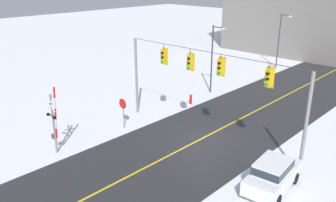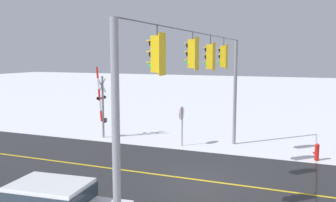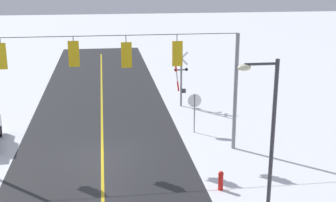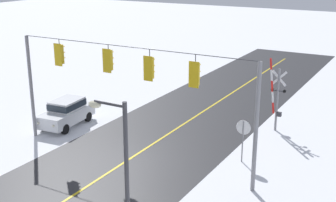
{
  "view_description": "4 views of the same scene",
  "coord_description": "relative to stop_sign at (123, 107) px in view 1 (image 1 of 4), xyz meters",
  "views": [
    {
      "loc": [
        13.66,
        -17.88,
        11.01
      ],
      "look_at": [
        -1.75,
        -1.79,
        2.82
      ],
      "focal_mm": 37.46,
      "sensor_mm": 36.0,
      "label": 1
    },
    {
      "loc": [
        14.5,
        4.38,
        5.31
      ],
      "look_at": [
        -3.27,
        -2.8,
        2.92
      ],
      "focal_mm": 39.05,
      "sensor_mm": 36.0,
      "label": 2
    },
    {
      "loc": [
        -0.27,
        22.22,
        9.23
      ],
      "look_at": [
        -3.64,
        -1.33,
        2.41
      ],
      "focal_mm": 48.8,
      "sensor_mm": 36.0,
      "label": 3
    },
    {
      "loc": [
        -13.09,
        18.68,
        10.45
      ],
      "look_at": [
        -1.81,
        -1.07,
        3.32
      ],
      "focal_mm": 48.74,
      "sensor_mm": 36.0,
      "label": 4
    }
  ],
  "objects": [
    {
      "name": "railroad_crossing",
      "position": [
        -0.1,
        -5.49,
        0.56
      ],
      "size": [
        1.14,
        0.31,
        4.61
      ],
      "color": "gray",
      "rests_on": "ground"
    },
    {
      "name": "lane_centre_line",
      "position": [
        5.41,
        8.79,
        -1.7
      ],
      "size": [
        0.14,
        72.0,
        0.01
      ],
      "primitive_type": "cube",
      "color": "gold",
      "rests_on": "ground"
    },
    {
      "name": "stop_sign",
      "position": [
        0.0,
        0.0,
        0.0
      ],
      "size": [
        0.8,
        0.09,
        2.35
      ],
      "color": "gray",
      "rests_on": "ground"
    },
    {
      "name": "ground_plane",
      "position": [
        5.41,
        2.79,
        -1.71
      ],
      "size": [
        160.0,
        160.0,
        0.0
      ],
      "primitive_type": "plane",
      "color": "white"
    },
    {
      "name": "building_distant",
      "position": [
        -0.2,
        37.11,
        4.96
      ],
      "size": [
        24.36,
        15.1,
        13.36
      ],
      "primitive_type": "cube",
      "color": "slate",
      "rests_on": "ground"
    },
    {
      "name": "streetlamp_far",
      "position": [
        -0.18,
        24.5,
        2.2
      ],
      "size": [
        1.39,
        0.28,
        6.5
      ],
      "color": "#38383D",
      "rests_on": "ground"
    },
    {
      "name": "road_asphalt",
      "position": [
        5.41,
        8.79,
        -1.71
      ],
      "size": [
        9.0,
        80.0,
        0.01
      ],
      "primitive_type": "cube",
      "color": "#28282B",
      "rests_on": "ground"
    },
    {
      "name": "parked_car_white",
      "position": [
        11.93,
        0.44,
        -0.76
      ],
      "size": [
        2.15,
        4.32,
        1.74
      ],
      "color": "white",
      "rests_on": "ground"
    },
    {
      "name": "streetlamp_near",
      "position": [
        -0.18,
        11.22,
        2.2
      ],
      "size": [
        1.39,
        0.28,
        6.5
      ],
      "color": "#38383D",
      "rests_on": "ground"
    },
    {
      "name": "fire_hydrant",
      "position": [
        0.3,
        7.42,
        -1.25
      ],
      "size": [
        0.24,
        0.31,
        0.88
      ],
      "color": "red",
      "rests_on": "ground"
    },
    {
      "name": "signal_span",
      "position": [
        5.46,
        2.77,
        2.69
      ],
      "size": [
        14.2,
        0.47,
        6.22
      ],
      "color": "gray",
      "rests_on": "ground"
    }
  ]
}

